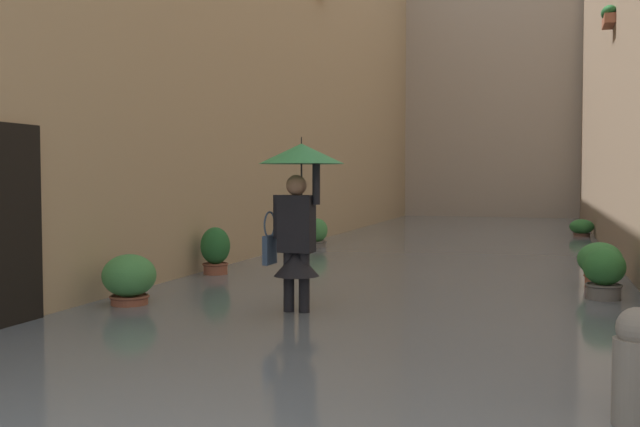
% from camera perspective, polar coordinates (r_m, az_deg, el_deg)
% --- Properties ---
extents(ground_plane, '(63.63, 63.63, 0.00)m').
position_cam_1_polar(ground_plane, '(15.08, 9.57, -3.50)').
color(ground_plane, '#605B56').
extents(flood_water, '(7.10, 31.45, 0.18)m').
position_cam_1_polar(flood_water, '(15.07, 9.57, -3.16)').
color(flood_water, slate).
rests_on(flood_water, ground_plane).
extents(building_facade_right, '(2.04, 29.45, 10.24)m').
position_cam_1_polar(building_facade_right, '(16.39, -4.96, 15.03)').
color(building_facade_right, tan).
rests_on(building_facade_right, ground_plane).
extents(building_facade_far, '(9.90, 1.80, 10.63)m').
position_cam_1_polar(building_facade_far, '(28.78, 13.29, 10.09)').
color(building_facade_far, '#A89989').
rests_on(building_facade_far, ground_plane).
extents(person_wading, '(0.93, 0.93, 2.10)m').
position_cam_1_polar(person_wading, '(7.98, -1.69, 1.16)').
color(person_wading, '#4C4233').
rests_on(person_wading, ground_plane).
extents(potted_plant_near_left, '(0.59, 0.59, 0.78)m').
position_cam_1_polar(potted_plant_near_left, '(10.59, 20.95, -3.85)').
color(potted_plant_near_left, '#9E563D').
rests_on(potted_plant_near_left, ground_plane).
extents(potted_plant_mid_right, '(0.45, 0.45, 0.90)m').
position_cam_1_polar(potted_plant_mid_right, '(11.29, -8.15, -3.15)').
color(potted_plant_mid_right, brown).
rests_on(potted_plant_mid_right, ground_plane).
extents(potted_plant_far_left, '(0.59, 0.59, 0.60)m').
position_cam_1_polar(potted_plant_far_left, '(19.38, 19.70, -1.18)').
color(potted_plant_far_left, brown).
rests_on(potted_plant_far_left, ground_plane).
extents(potted_plant_near_right, '(0.43, 0.43, 0.79)m').
position_cam_1_polar(potted_plant_near_right, '(15.45, -0.21, -1.78)').
color(potted_plant_near_right, '#66605B').
rests_on(potted_plant_near_right, ground_plane).
extents(potted_plant_mid_left, '(0.50, 0.50, 0.80)m').
position_cam_1_polar(potted_plant_mid_left, '(9.55, 21.23, -4.69)').
color(potted_plant_mid_left, '#66605B').
rests_on(potted_plant_mid_left, ground_plane).
extents(potted_plant_far_right, '(0.62, 0.62, 0.77)m').
position_cam_1_polar(potted_plant_far_right, '(8.83, -14.63, -5.22)').
color(potted_plant_far_right, brown).
rests_on(potted_plant_far_right, ground_plane).
extents(mooring_bollard, '(0.28, 0.28, 0.89)m').
position_cam_1_polar(mooring_bollard, '(4.86, 23.43, -11.91)').
color(mooring_bollard, gray).
rests_on(mooring_bollard, ground_plane).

